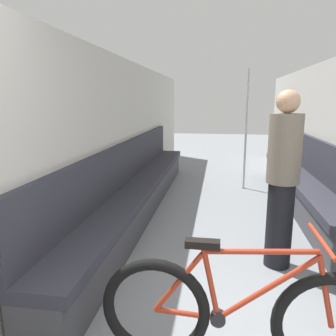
{
  "coord_description": "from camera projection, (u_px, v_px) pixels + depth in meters",
  "views": [
    {
      "loc": [
        -0.09,
        -0.8,
        1.59
      ],
      "look_at": [
        -0.56,
        2.19,
        0.96
      ],
      "focal_mm": 35.0,
      "sensor_mm": 36.0,
      "label": 1
    }
  ],
  "objects": [
    {
      "name": "bench_seat_row_left",
      "position": [
        139.0,
        191.0,
        4.64
      ],
      "size": [
        0.45,
        5.56,
        1.03
      ],
      "color": "#3D3D42",
      "rests_on": "ground"
    },
    {
      "name": "bicycle",
      "position": [
        240.0,
        315.0,
        1.92
      ],
      "size": [
        1.68,
        0.46,
        0.86
      ],
      "rotation": [
        0.0,
        0.0,
        0.16
      ],
      "color": "black",
      "rests_on": "ground"
    },
    {
      "name": "wall_left",
      "position": [
        120.0,
        138.0,
        4.49
      ],
      "size": [
        0.1,
        10.24,
        2.15
      ],
      "primitive_type": "cube",
      "color": "beige",
      "rests_on": "ground"
    },
    {
      "name": "bench_seat_row_right",
      "position": [
        316.0,
        198.0,
        4.28
      ],
      "size": [
        0.45,
        5.56,
        1.03
      ],
      "color": "#3D3D42",
      "rests_on": "ground"
    },
    {
      "name": "passenger_standing",
      "position": [
        283.0,
        179.0,
        3.04
      ],
      "size": [
        0.3,
        0.3,
        1.68
      ],
      "rotation": [
        0.0,
        0.0,
        0.73
      ],
      "color": "black",
      "rests_on": "ground"
    },
    {
      "name": "grab_pole_near",
      "position": [
        246.0,
        132.0,
        5.81
      ],
      "size": [
        0.08,
        0.08,
        2.13
      ],
      "color": "gray",
      "rests_on": "ground"
    }
  ]
}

